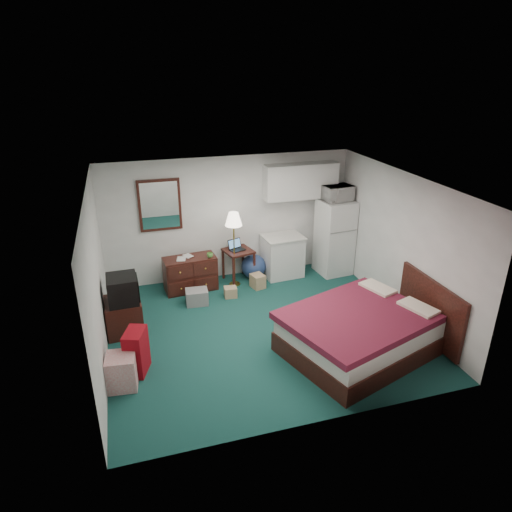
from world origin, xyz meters
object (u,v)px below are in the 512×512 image
object	(u,v)px
floor_lamp	(234,250)
dresser	(190,274)
bed	(358,333)
desk	(239,265)
fridge	(334,237)
kitchen_counter	(283,256)
tv_stand	(124,316)
suitcase	(137,352)

from	to	relation	value
floor_lamp	dresser	bearing A→B (deg)	177.26
bed	desk	bearing A→B (deg)	92.28
fridge	desk	bearing A→B (deg)	169.77
kitchen_counter	bed	bearing A→B (deg)	-90.94
fridge	dresser	bearing A→B (deg)	173.69
floor_lamp	tv_stand	size ratio (longest dim) A/B	2.43
kitchen_counter	dresser	bearing A→B (deg)	178.75
floor_lamp	tv_stand	world-z (taller)	floor_lamp
dresser	tv_stand	xyz separation A→B (m)	(-1.30, -1.19, -0.05)
dresser	fridge	world-z (taller)	fridge
dresser	desk	xyz separation A→B (m)	(1.01, 0.13, -0.01)
dresser	floor_lamp	size ratio (longest dim) A/B	0.66
tv_stand	desk	bearing A→B (deg)	27.11
kitchen_counter	floor_lamp	bearing A→B (deg)	-176.43
floor_lamp	bed	distance (m)	3.09
fridge	tv_stand	distance (m)	4.51
desk	tv_stand	size ratio (longest dim) A/B	1.07
dresser	kitchen_counter	world-z (taller)	kitchen_counter
floor_lamp	suitcase	xyz separation A→B (m)	(-2.03, -2.32, -0.42)
dresser	floor_lamp	distance (m)	0.98
dresser	tv_stand	distance (m)	1.76
tv_stand	suitcase	world-z (taller)	suitcase
floor_lamp	kitchen_counter	world-z (taller)	floor_lamp
dresser	suitcase	xyz separation A→B (m)	(-1.15, -2.37, -0.00)
floor_lamp	fridge	xyz separation A→B (m)	(2.16, 0.01, 0.03)
tv_stand	kitchen_counter	bearing A→B (deg)	19.12
fridge	kitchen_counter	bearing A→B (deg)	166.86
floor_lamp	kitchen_counter	bearing A→B (deg)	7.98
kitchen_counter	fridge	distance (m)	1.16
tv_stand	suitcase	distance (m)	1.18
tv_stand	dresser	bearing A→B (deg)	39.91
fridge	tv_stand	bearing A→B (deg)	-170.69
dresser	kitchen_counter	distance (m)	1.95
desk	dresser	bearing A→B (deg)	173.65
desk	kitchen_counter	size ratio (longest dim) A/B	0.80
floor_lamp	suitcase	bearing A→B (deg)	-131.18
dresser	suitcase	bearing A→B (deg)	-121.02
fridge	bed	distance (m)	2.98
floor_lamp	kitchen_counter	xyz separation A→B (m)	(1.07, 0.15, -0.34)
suitcase	bed	bearing A→B (deg)	11.71
dresser	fridge	distance (m)	3.07
floor_lamp	bed	xyz separation A→B (m)	(1.25, -2.80, -0.42)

